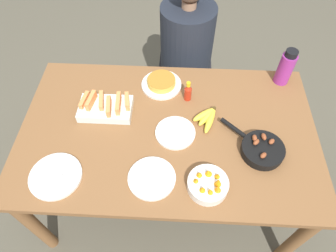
% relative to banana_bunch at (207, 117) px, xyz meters
% --- Properties ---
extents(ground_plane, '(14.00, 14.00, 0.00)m').
position_rel_banana_bunch_xyz_m(ground_plane, '(-0.21, -0.08, -0.77)').
color(ground_plane, '#565142').
extents(dining_table, '(1.62, 0.99, 0.76)m').
position_rel_banana_bunch_xyz_m(dining_table, '(-0.21, -0.08, -0.11)').
color(dining_table, brown).
rests_on(dining_table, ground_plane).
extents(banana_bunch, '(0.15, 0.19, 0.04)m').
position_rel_banana_bunch_xyz_m(banana_bunch, '(0.00, 0.00, 0.00)').
color(banana_bunch, yellow).
rests_on(banana_bunch, dining_table).
extents(melon_tray, '(0.30, 0.18, 0.10)m').
position_rel_banana_bunch_xyz_m(melon_tray, '(-0.57, 0.03, 0.02)').
color(melon_tray, silver).
rests_on(melon_tray, dining_table).
extents(skillet, '(0.32, 0.30, 0.08)m').
position_rel_banana_bunch_xyz_m(skillet, '(0.27, -0.20, 0.01)').
color(skillet, black).
rests_on(skillet, dining_table).
extents(frittata_plate_center, '(0.24, 0.24, 0.06)m').
position_rel_banana_bunch_xyz_m(frittata_plate_center, '(-0.27, 0.25, 0.00)').
color(frittata_plate_center, silver).
rests_on(frittata_plate_center, dining_table).
extents(empty_plate_near_front, '(0.23, 0.23, 0.02)m').
position_rel_banana_bunch_xyz_m(empty_plate_near_front, '(-0.28, -0.38, -0.01)').
color(empty_plate_near_front, silver).
rests_on(empty_plate_near_front, dining_table).
extents(empty_plate_far_left, '(0.26, 0.26, 0.02)m').
position_rel_banana_bunch_xyz_m(empty_plate_far_left, '(-0.75, -0.40, -0.01)').
color(empty_plate_far_left, silver).
rests_on(empty_plate_far_left, dining_table).
extents(empty_plate_far_right, '(0.22, 0.22, 0.02)m').
position_rel_banana_bunch_xyz_m(empty_plate_far_right, '(-0.17, -0.11, -0.01)').
color(empty_plate_far_right, silver).
rests_on(empty_plate_far_right, dining_table).
extents(fruit_bowl_mango, '(0.19, 0.19, 0.11)m').
position_rel_banana_bunch_xyz_m(fruit_bowl_mango, '(-0.01, -0.41, 0.02)').
color(fruit_bowl_mango, silver).
rests_on(fruit_bowl_mango, dining_table).
extents(water_bottle, '(0.09, 0.09, 0.23)m').
position_rel_banana_bunch_xyz_m(water_bottle, '(0.46, 0.33, 0.09)').
color(water_bottle, '#992D89').
rests_on(water_bottle, dining_table).
extents(hot_sauce_bottle, '(0.04, 0.04, 0.13)m').
position_rel_banana_bunch_xyz_m(hot_sauce_bottle, '(-0.11, 0.15, 0.04)').
color(hot_sauce_bottle, '#B72814').
rests_on(hot_sauce_bottle, dining_table).
extents(person_figure, '(0.41, 0.41, 1.26)m').
position_rel_banana_bunch_xyz_m(person_figure, '(-0.12, 0.70, -0.26)').
color(person_figure, black).
rests_on(person_figure, ground_plane).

